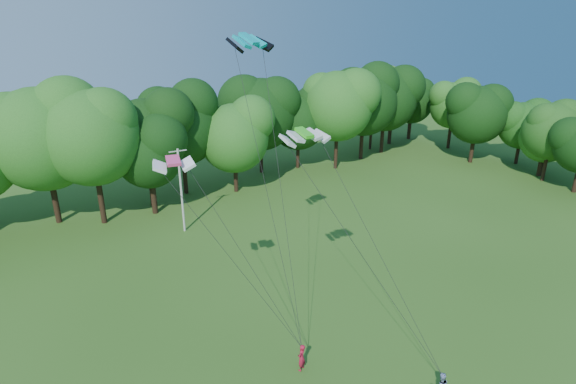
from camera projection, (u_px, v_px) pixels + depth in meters
utility_pole at (181, 190)px, 38.32m from camera, size 1.49×0.28×7.47m
kite_flyer_left at (301, 358)px, 23.44m from camera, size 0.67×0.58×1.55m
kite_teal at (249, 39)px, 23.29m from camera, size 2.73×1.62×0.64m
kite_green at (304, 133)px, 21.36m from camera, size 2.46×1.30×0.38m
kite_pink at (173, 161)px, 21.25m from camera, size 2.13×1.47×0.34m
tree_back_center at (145, 130)px, 42.58m from camera, size 8.48×8.48×12.34m
tree_back_east at (373, 94)px, 62.89m from camera, size 8.79×8.79×12.78m
tree_flank_east at (553, 126)px, 50.25m from camera, size 7.05×7.05×10.26m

